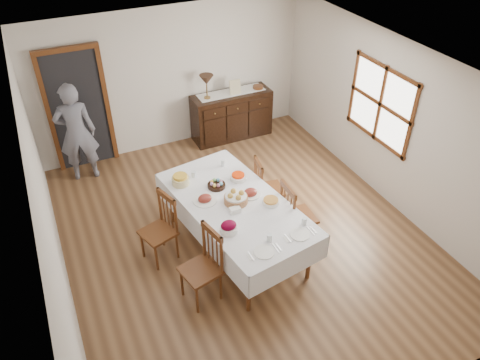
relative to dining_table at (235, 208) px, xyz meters
name	(u,v)px	position (x,y,z in m)	size (l,w,h in m)	color
ground	(243,235)	(0.21, 0.19, -0.73)	(6.00, 6.00, 0.00)	brown
room_shell	(220,128)	(0.06, 0.61, 0.91)	(5.02, 6.02, 2.65)	silver
dining_table	(235,208)	(0.00, 0.00, 0.00)	(1.59, 2.57, 0.83)	white
chair_left_near	(204,265)	(-0.71, -0.63, -0.20)	(0.52, 0.52, 1.05)	#562C14
chair_left_far	(161,228)	(-0.98, 0.29, -0.22)	(0.53, 0.53, 1.02)	#562C14
chair_right_near	(295,214)	(0.81, -0.26, -0.20)	(0.46, 0.46, 1.05)	#562C14
chair_right_far	(266,187)	(0.75, 0.51, -0.23)	(0.47, 0.47, 0.98)	#562C14
sideboard	(232,115)	(1.25, 2.91, -0.27)	(1.53, 0.56, 0.92)	black
person	(76,130)	(-1.64, 2.73, 0.20)	(0.58, 0.37, 1.87)	slate
bread_basket	(236,198)	(0.01, 0.00, 0.16)	(0.32, 0.32, 0.17)	#96633E
egg_basket	(216,185)	(-0.09, 0.43, 0.13)	(0.25, 0.25, 0.10)	black
ham_platter_a	(205,199)	(-0.35, 0.21, 0.12)	(0.33, 0.33, 0.11)	white
ham_platter_b	(250,193)	(0.26, 0.07, 0.13)	(0.28, 0.28, 0.11)	white
beet_bowl	(229,227)	(-0.31, -0.49, 0.17)	(0.22, 0.22, 0.16)	white
carrot_bowl	(238,177)	(0.26, 0.47, 0.14)	(0.23, 0.23, 0.09)	white
pineapple_bowl	(180,180)	(-0.52, 0.72, 0.16)	(0.25, 0.25, 0.15)	beige
casserole_dish	(271,201)	(0.43, -0.22, 0.13)	(0.23, 0.23, 0.07)	white
butter_dish	(235,210)	(-0.08, -0.18, 0.13)	(0.15, 0.11, 0.07)	white
setting_left	(265,247)	(-0.04, -0.95, 0.12)	(0.44, 0.31, 0.10)	white
setting_right	(301,230)	(0.51, -0.87, 0.12)	(0.44, 0.31, 0.10)	white
glass_far_a	(194,174)	(-0.29, 0.80, 0.14)	(0.07, 0.07, 0.09)	white
glass_far_b	(223,163)	(0.20, 0.88, 0.15)	(0.06, 0.06, 0.10)	white
runner	(231,92)	(1.26, 2.95, 0.19)	(1.30, 0.35, 0.01)	white
table_lamp	(206,81)	(0.76, 2.91, 0.54)	(0.26, 0.26, 0.46)	brown
picture_frame	(235,87)	(1.30, 2.86, 0.33)	(0.22, 0.08, 0.28)	tan
deco_bowl	(258,87)	(1.80, 2.89, 0.22)	(0.20, 0.20, 0.06)	#562C14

